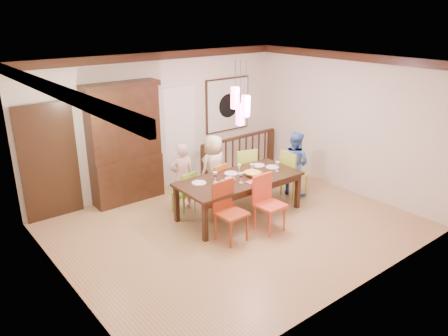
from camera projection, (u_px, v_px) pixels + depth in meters
floor at (236, 226)px, 7.92m from camera, size 6.00×6.00×0.00m
ceiling at (237, 63)px, 6.93m from camera, size 6.00×6.00×0.00m
wall_back at (161, 122)px, 9.27m from camera, size 6.00×0.00×6.00m
wall_left at (60, 193)px, 5.67m from camera, size 0.00×5.00×5.00m
wall_right at (345, 123)px, 9.19m from camera, size 0.00×5.00×5.00m
crown_molding at (237, 68)px, 6.96m from camera, size 6.00×5.00×0.16m
panel_door at (49, 164)px, 7.96m from camera, size 1.04×0.07×2.24m
white_doorway at (176, 138)px, 9.58m from camera, size 0.97×0.05×2.22m
painting at (228, 105)px, 10.24m from camera, size 1.25×0.06×1.25m
pendant_cluster at (240, 106)px, 7.67m from camera, size 0.27×0.21×1.14m
dining_table at (239, 181)px, 8.16m from camera, size 2.40×1.14×0.75m
chair_far_left at (183, 189)px, 8.33m from camera, size 0.44×0.44×0.84m
chair_far_mid at (215, 180)px, 8.73m from camera, size 0.44×0.44×0.85m
chair_far_right at (243, 167)px, 9.20m from camera, size 0.56×0.56×1.00m
chair_near_left at (231, 209)px, 7.25m from camera, size 0.49×0.49×1.03m
chair_near_mid at (270, 200)px, 7.58m from camera, size 0.47×0.47×1.01m
chair_end_right at (295, 170)px, 9.04m from camera, size 0.48×0.48×1.00m
china_hutch at (125, 143)px, 8.64m from camera, size 1.53×0.46×2.41m
balustrade at (239, 155)px, 10.21m from camera, size 2.19×0.13×0.96m
person_far_left at (182, 177)px, 8.41m from camera, size 0.55×0.43×1.34m
person_far_mid at (214, 168)px, 8.84m from camera, size 0.72×0.52×1.36m
person_end_right at (294, 163)px, 9.11m from camera, size 0.63×0.74×1.36m
serving_bowl at (252, 174)px, 8.22m from camera, size 0.34×0.34×0.08m
small_bowl at (230, 180)px, 7.95m from camera, size 0.23×0.23×0.06m
cup_left at (224, 183)px, 7.77m from camera, size 0.14×0.14×0.09m
cup_right at (252, 166)px, 8.58m from camera, size 0.13×0.13×0.10m
plate_far_left at (199, 183)px, 7.87m from camera, size 0.26×0.26×0.01m
plate_far_mid at (231, 173)px, 8.33m from camera, size 0.26×0.26×0.01m
plate_far_right at (258, 165)px, 8.76m from camera, size 0.26×0.26×0.01m
plate_near_left at (222, 190)px, 7.56m from camera, size 0.26×0.26×0.01m
plate_near_mid at (266, 178)px, 8.09m from camera, size 0.26×0.26×0.01m
plate_end_right at (272, 167)px, 8.66m from camera, size 0.26×0.26×0.01m
wine_glass_a at (215, 177)px, 7.90m from camera, size 0.08×0.08×0.19m
wine_glass_b at (239, 169)px, 8.29m from camera, size 0.08×0.08×0.19m
wine_glass_c at (241, 178)px, 7.86m from camera, size 0.08×0.08×0.19m
wine_glass_d at (277, 166)px, 8.44m from camera, size 0.08×0.08×0.19m
napkin at (251, 182)px, 7.91m from camera, size 0.18×0.14×0.01m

